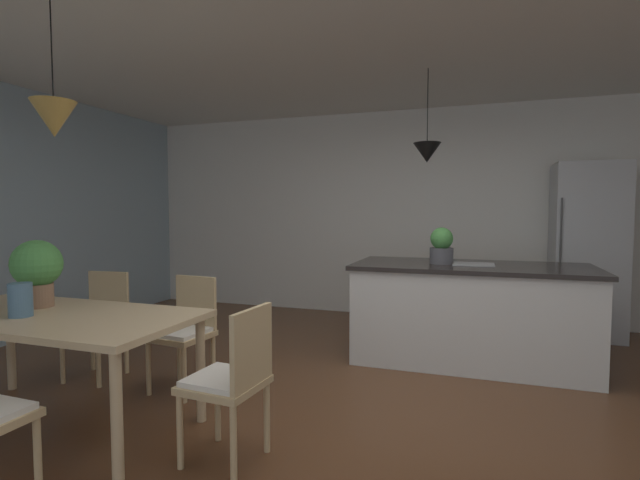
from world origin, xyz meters
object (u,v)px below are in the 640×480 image
potted_plant_on_island (442,246)px  kitchen_island (470,312)px  chair_far_right (185,329)px  chair_far_left (99,320)px  chair_kitchen_end (232,378)px  vase_on_dining_table (20,300)px  potted_plant_on_table (37,268)px  dining_table (51,324)px  refrigerator (587,250)px

potted_plant_on_island → kitchen_island: bearing=0.0°
chair_far_right → potted_plant_on_island: size_ratio=2.58×
chair_far_left → chair_kitchen_end: bearing=-25.6°
chair_far_left → vase_on_dining_table: size_ratio=4.18×
chair_far_right → chair_kitchen_end: bearing=-43.3°
chair_far_right → potted_plant_on_table: potted_plant_on_table is taller
kitchen_island → potted_plant_on_island: 0.66m
chair_far_right → dining_table: bearing=-117.3°
refrigerator → potted_plant_on_table: (-3.96, -3.46, 0.04)m
chair_kitchen_end → chair_far_left: same height
chair_far_left → refrigerator: 4.99m
chair_kitchen_end → refrigerator: (2.40, 3.59, 0.48)m
chair_far_left → potted_plant_on_island: size_ratio=2.58×
dining_table → chair_far_right: (0.43, 0.83, -0.20)m
chair_kitchen_end → potted_plant_on_island: bearing=67.3°
chair_far_left → potted_plant_on_island: (2.67, 1.41, 0.59)m
chair_kitchen_end → chair_far_left: bearing=154.4°
chair_kitchen_end → vase_on_dining_table: 1.45m
potted_plant_on_island → chair_kitchen_end: bearing=-112.7°
dining_table → refrigerator: 5.16m
chair_far_left → potted_plant_on_table: size_ratio=1.90×
chair_kitchen_end → refrigerator: refrigerator is taller
chair_far_right → refrigerator: bearing=40.1°
dining_table → chair_far_left: chair_far_left is taller
chair_far_left → potted_plant_on_island: bearing=27.9°
dining_table → kitchen_island: size_ratio=0.89×
vase_on_dining_table → chair_far_right: bearing=61.2°
chair_far_left → dining_table: bearing=-62.7°
dining_table → vase_on_dining_table: (-0.10, -0.12, 0.17)m
chair_far_right → kitchen_island: kitchen_island is taller
dining_table → chair_far_right: 0.95m
chair_far_left → potted_plant_on_table: bearing=-76.5°
dining_table → chair_far_right: size_ratio=2.15×
vase_on_dining_table → chair_far_left: bearing=109.1°
chair_kitchen_end → vase_on_dining_table: (-1.40, -0.12, 0.37)m
potted_plant_on_island → dining_table: bearing=-135.1°
chair_far_left → potted_plant_on_island: 3.08m
refrigerator → potted_plant_on_island: 1.99m
potted_plant_on_island → potted_plant_on_table: (-2.50, -2.11, -0.06)m
chair_far_right → potted_plant_on_island: 2.38m
kitchen_island → vase_on_dining_table: vase_on_dining_table is taller
chair_far_left → potted_plant_on_island: potted_plant_on_island is taller
chair_far_left → vase_on_dining_table: bearing=-70.9°
chair_kitchen_end → potted_plant_on_island: (0.94, 2.24, 0.59)m
dining_table → refrigerator: bearing=44.1°
refrigerator → potted_plant_on_table: 5.26m
potted_plant_on_table → dining_table: bearing=-26.9°
chair_kitchen_end → kitchen_island: bearing=61.8°
vase_on_dining_table → chair_kitchen_end: bearing=4.9°
refrigerator → potted_plant_on_table: size_ratio=4.19×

